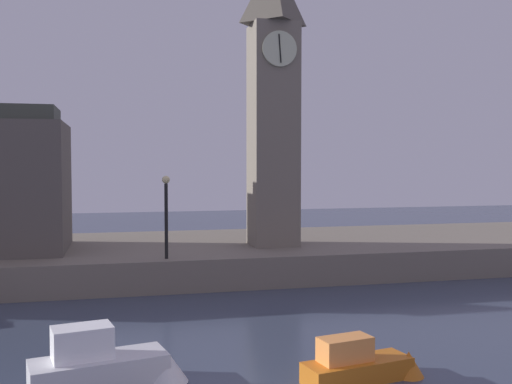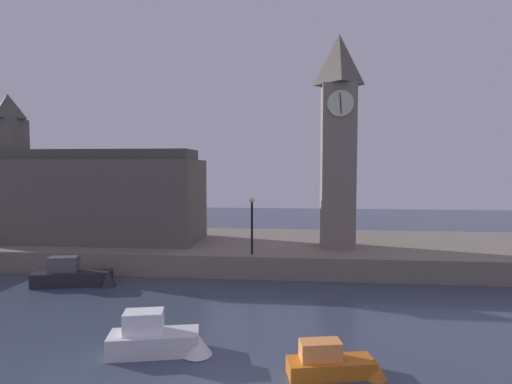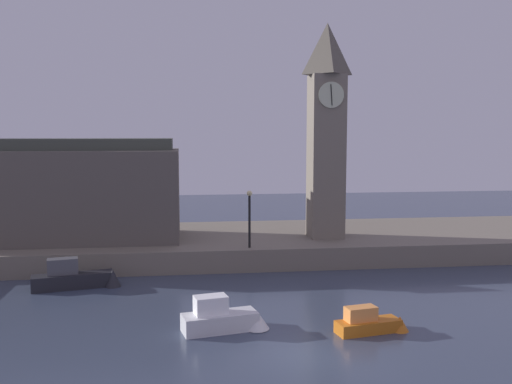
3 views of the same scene
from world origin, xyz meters
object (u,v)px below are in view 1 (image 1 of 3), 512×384
(clock_tower, at_px, (273,96))
(boat_patrol_orange, at_px, (366,365))
(streetlamp, at_px, (166,207))
(boat_ferry_white, at_px, (110,366))

(clock_tower, relative_size, boat_patrol_orange, 4.22)
(streetlamp, xyz_separation_m, boat_ferry_white, (-2.42, -11.42, -3.30))
(clock_tower, height_order, boat_ferry_white, clock_tower)
(boat_ferry_white, bearing_deg, boat_patrol_orange, -9.02)
(boat_ferry_white, bearing_deg, clock_tower, 60.28)
(streetlamp, bearing_deg, boat_patrol_orange, -70.98)
(clock_tower, relative_size, boat_ferry_white, 3.59)
(boat_ferry_white, distance_m, boat_patrol_orange, 6.81)
(clock_tower, xyz_separation_m, boat_ferry_white, (-8.35, -14.63, -8.85))
(streetlamp, relative_size, boat_patrol_orange, 1.05)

